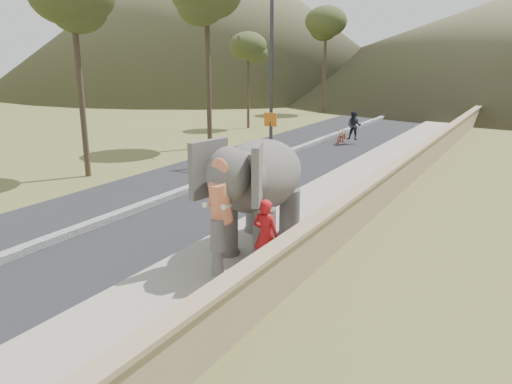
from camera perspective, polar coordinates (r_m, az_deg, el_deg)
ground at (r=10.21m, az=-10.37°, el=-13.36°), size 160.00×160.00×0.00m
road at (r=20.57m, az=-3.15°, el=1.77°), size 7.00×120.00×0.03m
median at (r=20.54m, az=-3.15°, el=2.02°), size 0.35×120.00×0.22m
walkway at (r=18.38m, az=10.04°, el=0.08°), size 3.00×120.00×0.15m
parapet at (r=17.80m, az=15.09°, el=0.85°), size 0.30×120.00×1.10m
lamppost at (r=22.98m, az=2.49°, el=15.44°), size 1.76×0.36×8.00m
signboard at (r=22.26m, az=1.65°, el=7.11°), size 0.60×0.08×2.40m
hill_left at (r=76.01m, az=-5.83°, el=20.03°), size 60.00×60.00×22.00m
elephant_and_man at (r=12.47m, az=0.43°, el=0.07°), size 2.47×4.15×2.86m
motorcyclist at (r=28.53m, az=10.47°, el=6.89°), size 1.48×1.63×1.87m
trees at (r=31.60m, az=19.48°, el=13.09°), size 47.72×36.55×9.39m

